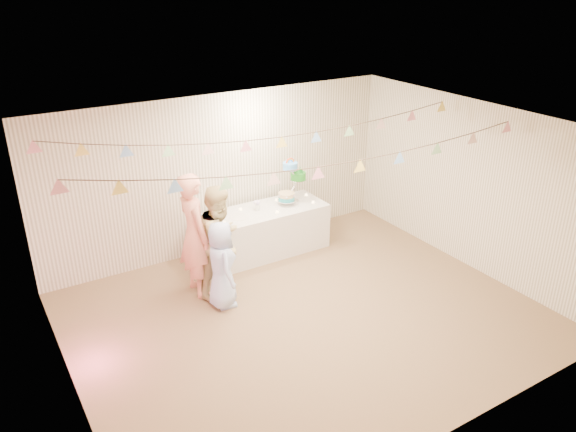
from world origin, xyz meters
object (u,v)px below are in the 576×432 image
person_child (221,265)px  table (265,231)px  cake_stand (292,182)px  person_adult_a (195,235)px  person_adult_b (221,241)px

person_child → table: bearing=-40.9°
cake_stand → table: bearing=-174.8°
cake_stand → person_adult_a: bearing=-162.5°
person_adult_b → person_child: bearing=-150.7°
cake_stand → person_adult_b: (-1.70, -0.82, -0.29)m
cake_stand → person_adult_a: size_ratio=0.40×
person_adult_a → table: bearing=-68.8°
table → person_adult_a: bearing=-158.2°
cake_stand → person_adult_b: size_ratio=0.44×
table → person_child: person_child is taller
cake_stand → person_child: bearing=-148.3°
person_adult_a → person_adult_b: (0.31, -0.19, -0.10)m
cake_stand → person_adult_b: person_adult_b is taller
person_adult_a → person_child: 0.60m
person_adult_a → person_child: person_adult_a is taller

